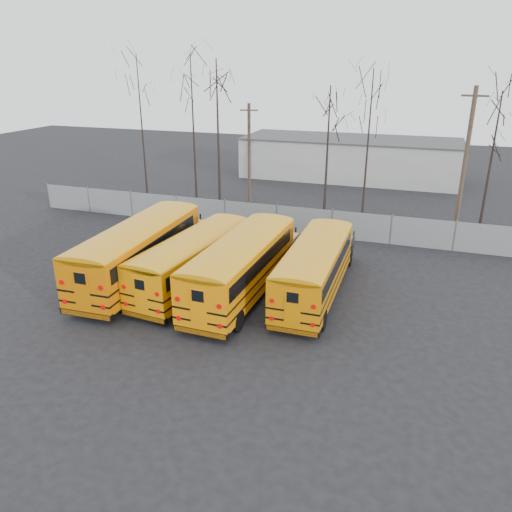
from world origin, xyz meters
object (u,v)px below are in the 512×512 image
at_px(utility_pole_left, 249,153).
at_px(utility_pole_right, 466,158).
at_px(bus_b, 195,256).
at_px(bus_d, 316,264).
at_px(bus_a, 141,247).
at_px(bus_c, 243,261).

relative_size(utility_pole_left, utility_pole_right, 0.83).
xyz_separation_m(bus_b, utility_pole_left, (-3.14, 17.41, 2.53)).
xyz_separation_m(bus_d, utility_pole_left, (-9.51, 16.42, 2.53)).
bearing_deg(bus_b, bus_a, -171.33).
bearing_deg(bus_a, utility_pole_right, 41.45).
bearing_deg(bus_b, bus_c, 3.14).
bearing_deg(utility_pole_left, bus_d, -70.29).
xyz_separation_m(bus_c, utility_pole_right, (10.92, 15.78, 3.26)).
bearing_deg(bus_a, utility_pole_left, 88.17).
distance_m(bus_a, utility_pole_left, 17.72).
bearing_deg(bus_c, utility_pole_right, 57.13).
bearing_deg(bus_c, bus_a, -177.96).
bearing_deg(utility_pole_left, bus_c, -81.63).
bearing_deg(bus_b, bus_d, 14.66).
bearing_deg(bus_d, bus_a, -173.79).
height_order(bus_b, utility_pole_right, utility_pole_right).
height_order(bus_c, utility_pole_right, utility_pole_right).
distance_m(bus_a, utility_pole_right, 23.40).
bearing_deg(utility_pole_left, bus_b, -90.15).
height_order(bus_d, utility_pole_left, utility_pole_left).
height_order(utility_pole_left, utility_pole_right, utility_pole_right).
xyz_separation_m(bus_b, bus_d, (6.37, 0.99, -0.01)).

